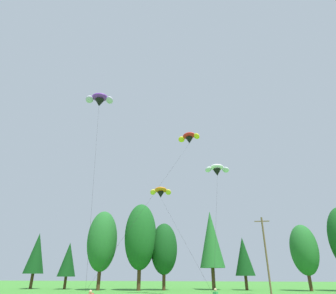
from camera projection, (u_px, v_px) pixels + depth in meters
treeline_tree_a at (36, 253)px, 59.29m from camera, size 3.95×3.95×10.66m
treeline_tree_b at (68, 259)px, 57.49m from camera, size 3.50×3.50×8.63m
treeline_tree_c at (102, 241)px, 54.96m from camera, size 5.62×5.62×14.16m
treeline_tree_d at (140, 236)px, 54.36m from camera, size 5.95×5.95×15.37m
treeline_tree_e at (164, 249)px, 54.46m from camera, size 4.99×4.99×11.82m
treeline_tree_f at (211, 239)px, 56.83m from camera, size 4.80×4.80×14.53m
treeline_tree_g at (244, 256)px, 54.43m from camera, size 3.64×3.64×9.25m
treeline_tree_h at (304, 250)px, 51.91m from camera, size 4.82×4.82×11.18m
utility_pole at (266, 252)px, 41.97m from camera, size 2.20×0.26×10.72m
parafoil_kite_high_red_yellow at (189, 138)px, 45.12m from camera, size 8.23×20.08×21.76m
parafoil_kite_mid_orange at (161, 192)px, 46.47m from camera, size 9.59×19.74×14.66m
parafoil_kite_far_purple at (100, 100)px, 38.00m from camera, size 6.48×9.72×23.27m
parafoil_kite_low_white at (217, 170)px, 39.79m from camera, size 3.56×13.22×15.71m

